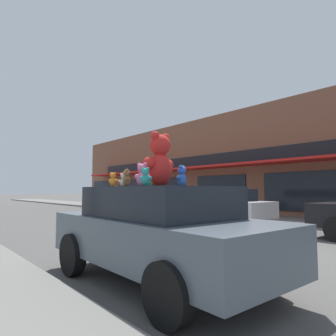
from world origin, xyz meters
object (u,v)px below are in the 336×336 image
at_px(teddy_bear_giant, 160,161).
at_px(teddy_bear_blue, 182,176).
at_px(teddy_bear_green, 148,178).
at_px(plush_art_car, 158,231).
at_px(teddy_bear_teal, 146,177).
at_px(teddy_bear_brown, 127,178).
at_px(teddy_bear_orange, 113,180).
at_px(teddy_bear_cream, 123,180).
at_px(teddy_bear_pink, 142,175).
at_px(parked_car_far_center, 217,205).

bearing_deg(teddy_bear_giant, teddy_bear_blue, 99.88).
distance_m(teddy_bear_green, teddy_bear_blue, 1.22).
xyz_separation_m(plush_art_car, teddy_bear_teal, (-0.66, -0.54, 0.82)).
bearing_deg(teddy_bear_brown, teddy_bear_orange, -108.21).
distance_m(teddy_bear_giant, teddy_bear_teal, 1.11).
height_order(teddy_bear_teal, teddy_bear_blue, teddy_bear_blue).
distance_m(teddy_bear_cream, teddy_bear_pink, 0.97).
bearing_deg(plush_art_car, parked_car_far_center, 34.83).
xyz_separation_m(teddy_bear_teal, teddy_bear_blue, (0.94, 0.30, 0.05)).
xyz_separation_m(teddy_bear_brown, teddy_bear_green, (0.95, 0.69, 0.04)).
bearing_deg(teddy_bear_pink, teddy_bear_teal, 122.03).
height_order(teddy_bear_giant, teddy_bear_teal, teddy_bear_giant).
bearing_deg(teddy_bear_blue, teddy_bear_pink, -38.84).
bearing_deg(teddy_bear_green, teddy_bear_blue, 137.89).
distance_m(teddy_bear_brown, parked_car_far_center, 8.82).
bearing_deg(teddy_bear_cream, teddy_bear_orange, 75.00).
bearing_deg(plush_art_car, teddy_bear_blue, -40.48).
distance_m(teddy_bear_green, teddy_bear_orange, 1.24).
distance_m(teddy_bear_green, teddy_bear_teal, 1.90).
height_order(teddy_bear_green, teddy_bear_teal, teddy_bear_green).
bearing_deg(plush_art_car, teddy_bear_brown, 149.97).
bearing_deg(teddy_bear_teal, teddy_bear_orange, -28.33).
bearing_deg(teddy_bear_blue, teddy_bear_giant, -91.81).
height_order(plush_art_car, teddy_bear_green, teddy_bear_green).
distance_m(teddy_bear_giant, teddy_bear_cream, 0.85).
distance_m(teddy_bear_teal, teddy_bear_blue, 0.99).
bearing_deg(teddy_bear_pink, plush_art_car, -110.65).
xyz_separation_m(teddy_bear_green, teddy_bear_pink, (-0.86, -0.99, 0.00)).
height_order(teddy_bear_teal, teddy_bear_cream, teddy_bear_cream).
bearing_deg(parked_car_far_center, plush_art_car, -146.03).
xyz_separation_m(teddy_bear_brown, teddy_bear_blue, (0.72, -0.51, 0.03)).
distance_m(plush_art_car, parked_car_far_center, 8.55).
relative_size(plush_art_car, teddy_bear_blue, 12.03).
xyz_separation_m(teddy_bear_blue, teddy_bear_cream, (-0.39, 1.14, -0.04)).
bearing_deg(teddy_bear_pink, teddy_bear_giant, -96.41).
relative_size(teddy_bear_teal, teddy_bear_pink, 0.68).
bearing_deg(teddy_bear_cream, teddy_bear_blue, 139.15).
xyz_separation_m(teddy_bear_teal, teddy_bear_orange, (0.06, 0.95, -0.01)).
bearing_deg(teddy_bear_green, plush_art_car, 120.53).
bearing_deg(teddy_bear_blue, teddy_bear_orange, -57.48).
relative_size(teddy_bear_pink, parked_car_far_center, 0.08).
bearing_deg(parked_car_far_center, teddy_bear_blue, -143.57).
height_order(teddy_bear_cream, parked_car_far_center, teddy_bear_cream).
height_order(plush_art_car, parked_car_far_center, plush_art_car).
relative_size(teddy_bear_giant, parked_car_far_center, 0.20).
xyz_separation_m(teddy_bear_pink, teddy_bear_orange, (-0.24, 0.45, -0.06)).
height_order(teddy_bear_teal, teddy_bear_orange, teddy_bear_teal).
relative_size(teddy_bear_pink, teddy_bear_orange, 1.58).
distance_m(teddy_bear_brown, teddy_bear_cream, 0.72).
bearing_deg(plush_art_car, teddy_bear_orange, 146.47).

